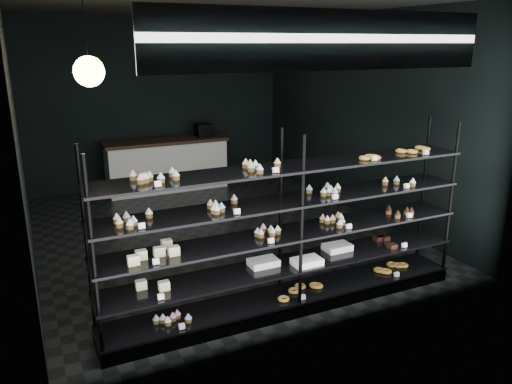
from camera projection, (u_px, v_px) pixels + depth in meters
room at (212, 126)px, 7.07m from camera, size 5.01×6.01×3.20m
display_shelf at (288, 253)px, 5.18m from camera, size 4.00×0.50×1.91m
signage at (330, 40)px, 4.20m from camera, size 3.30×0.05×0.50m
pendant_lamp at (89, 71)px, 5.04m from camera, size 0.31×0.31×0.88m
service_counter at (167, 164)px, 9.54m from camera, size 2.33×0.65×1.23m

